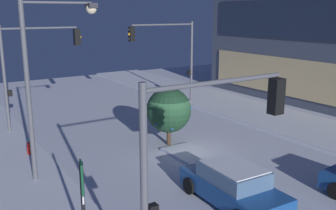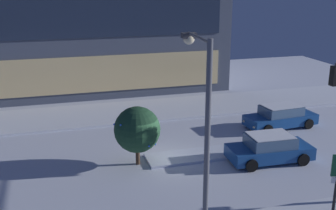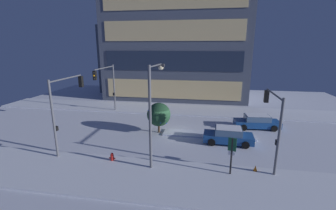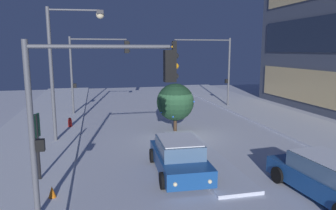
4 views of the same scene
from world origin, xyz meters
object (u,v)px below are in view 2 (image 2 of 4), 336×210
street_lamp_arched (201,108)px  decorated_tree_median (137,130)px  car_far (281,117)px  car_near (270,149)px

street_lamp_arched → decorated_tree_median: size_ratio=2.40×
car_far → street_lamp_arched: 13.83m
car_near → decorated_tree_median: (-6.80, 1.56, 1.21)m
car_far → decorated_tree_median: 10.68m
car_near → car_far: bearing=55.7°
car_near → street_lamp_arched: (-5.79, -4.88, 4.20)m
car_near → car_far: 5.69m
car_far → street_lamp_arched: size_ratio=0.65×
car_far → decorated_tree_median: size_ratio=1.57×
car_near → car_far: same height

